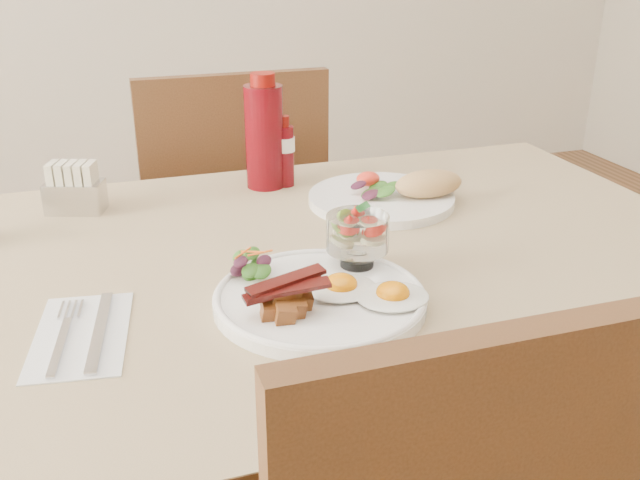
% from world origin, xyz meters
% --- Properties ---
extents(table, '(1.33, 0.88, 0.75)m').
position_xyz_m(table, '(0.00, 0.00, 0.66)').
color(table, brown).
rests_on(table, ground).
extents(chair_far, '(0.42, 0.42, 0.93)m').
position_xyz_m(chair_far, '(0.00, 0.66, 0.52)').
color(chair_far, brown).
rests_on(chair_far, ground).
extents(main_plate, '(0.28, 0.28, 0.02)m').
position_xyz_m(main_plate, '(-0.04, -0.16, 0.76)').
color(main_plate, white).
rests_on(main_plate, table).
extents(fried_eggs, '(0.15, 0.13, 0.03)m').
position_xyz_m(fried_eggs, '(0.02, -0.18, 0.78)').
color(fried_eggs, silver).
rests_on(fried_eggs, main_plate).
extents(bacon_potato_pile, '(0.11, 0.07, 0.04)m').
position_xyz_m(bacon_potato_pile, '(-0.09, -0.19, 0.79)').
color(bacon_potato_pile, brown).
rests_on(bacon_potato_pile, main_plate).
extents(side_salad, '(0.07, 0.06, 0.04)m').
position_xyz_m(side_salad, '(-0.11, -0.07, 0.78)').
color(side_salad, '#1C4F15').
rests_on(side_salad, main_plate).
extents(fruit_cup, '(0.09, 0.09, 0.09)m').
position_xyz_m(fruit_cup, '(0.04, -0.09, 0.82)').
color(fruit_cup, white).
rests_on(fruit_cup, main_plate).
extents(second_plate, '(0.27, 0.26, 0.07)m').
position_xyz_m(second_plate, '(0.21, 0.17, 0.77)').
color(second_plate, white).
rests_on(second_plate, table).
extents(ketchup_bottle, '(0.08, 0.08, 0.22)m').
position_xyz_m(ketchup_bottle, '(0.01, 0.33, 0.85)').
color(ketchup_bottle, '#54040B').
rests_on(ketchup_bottle, table).
extents(hot_sauce_bottle, '(0.04, 0.04, 0.14)m').
position_xyz_m(hot_sauce_bottle, '(0.05, 0.32, 0.82)').
color(hot_sauce_bottle, '#54040B').
rests_on(hot_sauce_bottle, table).
extents(sugar_caddy, '(0.11, 0.08, 0.09)m').
position_xyz_m(sugar_caddy, '(-0.34, 0.30, 0.79)').
color(sugar_caddy, silver).
rests_on(sugar_caddy, table).
extents(napkin_cutlery, '(0.14, 0.21, 0.01)m').
position_xyz_m(napkin_cutlery, '(-0.34, -0.14, 0.75)').
color(napkin_cutlery, silver).
rests_on(napkin_cutlery, table).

